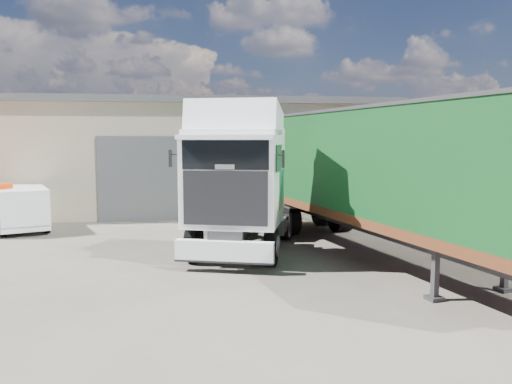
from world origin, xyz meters
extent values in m
plane|color=#2B2923|center=(0.00, 0.00, 0.00)|extent=(120.00, 120.00, 0.00)
cube|color=#B7AA8D|center=(-6.00, 16.00, 2.50)|extent=(30.00, 12.00, 5.00)
cube|color=#505255|center=(-6.00, 16.00, 5.15)|extent=(30.60, 12.60, 0.30)
cube|color=#505255|center=(-2.00, 9.98, 1.80)|extent=(4.00, 0.08, 3.60)
cube|color=#505255|center=(-6.00, 16.00, 5.35)|extent=(30.60, 0.40, 0.15)
cube|color=brown|center=(11.50, 6.00, 1.25)|extent=(0.35, 26.00, 2.50)
cylinder|color=black|center=(1.05, 2.33, 0.54)|extent=(2.73, 1.75, 1.09)
cylinder|color=black|center=(2.05, 5.78, 0.54)|extent=(2.78, 1.76, 1.09)
cylinder|color=black|center=(2.45, 7.16, 0.54)|extent=(2.78, 1.76, 1.09)
cube|color=#2D2D30|center=(1.74, 4.70, 0.92)|extent=(2.77, 6.76, 0.31)
cube|color=white|center=(0.78, 1.40, 0.56)|extent=(2.58, 0.98, 0.56)
cube|color=white|center=(1.15, 2.68, 2.33)|extent=(3.12, 2.98, 2.51)
cube|color=black|center=(0.82, 1.55, 1.95)|extent=(2.18, 0.69, 1.44)
cube|color=black|center=(0.83, 1.57, 3.08)|extent=(2.23, 0.69, 0.77)
cube|color=white|center=(1.21, 2.88, 3.95)|extent=(3.00, 2.62, 1.26)
cube|color=#0D5C3F|center=(0.03, 3.43, 2.05)|extent=(0.23, 0.74, 1.13)
cube|color=#0D5C3F|center=(2.50, 2.71, 2.05)|extent=(0.23, 0.74, 1.13)
cylinder|color=#2D2D30|center=(2.11, 5.98, 1.14)|extent=(1.40, 1.40, 0.12)
cube|color=#2D2D30|center=(5.18, -1.39, 0.60)|extent=(0.39, 0.39, 1.19)
cube|color=#2D2D30|center=(7.09, -0.96, 0.60)|extent=(0.39, 0.39, 1.19)
cylinder|color=black|center=(4.26, 7.12, 0.57)|extent=(2.95, 1.73, 1.15)
cube|color=#2D2D30|center=(5.23, 2.84, 0.98)|extent=(3.70, 12.88, 0.38)
cube|color=#512812|center=(5.23, 2.84, 1.33)|extent=(5.50, 13.28, 0.26)
cube|color=black|center=(5.23, 2.84, 2.87)|extent=(5.50, 13.28, 2.82)
cube|color=#2D2D30|center=(5.23, 2.84, 4.30)|extent=(5.58, 13.36, 0.09)
cylinder|color=black|center=(-6.15, 7.50, 0.29)|extent=(1.76, 1.15, 0.57)
cylinder|color=black|center=(-7.18, 10.08, 0.29)|extent=(1.76, 1.15, 0.57)
cube|color=white|center=(-6.67, 8.79, 0.91)|extent=(3.01, 4.32, 1.48)
cube|color=white|center=(-6.06, 7.26, 0.87)|extent=(1.78, 1.32, 0.96)
cube|color=black|center=(-6.12, 7.42, 1.35)|extent=(1.44, 0.63, 0.52)
camera|label=1|loc=(0.06, -11.37, 3.50)|focal=35.00mm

